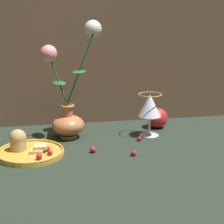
{
  "coord_description": "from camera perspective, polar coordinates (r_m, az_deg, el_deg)",
  "views": [
    {
      "loc": [
        -0.16,
        -1.1,
        0.4
      ],
      "look_at": [
        0.04,
        -0.01,
        0.1
      ],
      "focal_mm": 60.0,
      "sensor_mm": 36.0,
      "label": 1
    }
  ],
  "objects": [
    {
      "name": "ground_plane",
      "position": [
        1.18,
        -2.12,
        -4.68
      ],
      "size": [
        2.4,
        2.4,
        0.0
      ],
      "primitive_type": "plane",
      "color": "#232D23",
      "rests_on": "ground"
    },
    {
      "name": "vase",
      "position": [
        1.2,
        -6.49,
        1.69
      ],
      "size": [
        0.2,
        0.11,
        0.37
      ],
      "color": "#B77042",
      "rests_on": "ground_plane"
    },
    {
      "name": "plate_with_pastries",
      "position": [
        1.1,
        -12.71,
        -5.56
      ],
      "size": [
        0.19,
        0.19,
        0.07
      ],
      "color": "gold",
      "rests_on": "ground_plane"
    },
    {
      "name": "wine_glass",
      "position": [
        1.22,
        5.77,
        0.78
      ],
      "size": [
        0.08,
        0.08,
        0.14
      ],
      "color": "silver",
      "rests_on": "ground_plane"
    },
    {
      "name": "apple_beside_vase",
      "position": [
        1.33,
        6.93,
        -0.88
      ],
      "size": [
        0.07,
        0.07,
        0.08
      ],
      "color": "red",
      "rests_on": "ground_plane"
    },
    {
      "name": "berry_near_plate",
      "position": [
        1.2,
        4.2,
        -4.08
      ],
      "size": [
        0.01,
        0.01,
        0.01
      ],
      "primitive_type": "sphere",
      "color": "#AD192D",
      "rests_on": "ground_plane"
    },
    {
      "name": "berry_front_center",
      "position": [
        1.1,
        -2.91,
        -5.76
      ],
      "size": [
        0.02,
        0.02,
        0.02
      ],
      "primitive_type": "sphere",
      "color": "#AD192D",
      "rests_on": "ground_plane"
    },
    {
      "name": "berry_by_glass_stem",
      "position": [
        1.07,
        3.32,
        -6.29
      ],
      "size": [
        0.02,
        0.02,
        0.02
      ],
      "primitive_type": "sphere",
      "color": "#AD192D",
      "rests_on": "ground_plane"
    }
  ]
}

